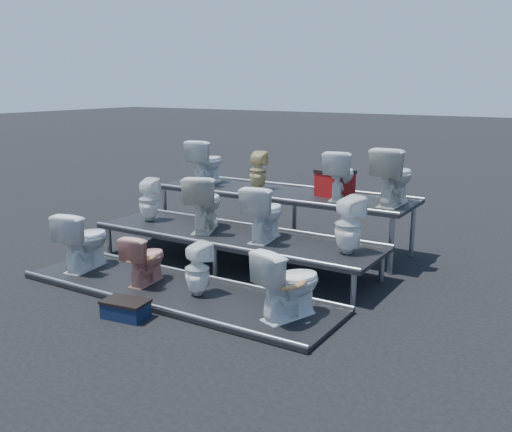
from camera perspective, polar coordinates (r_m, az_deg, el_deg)
The scene contains 18 objects.
ground at distance 8.12m, azimuth -2.10°, elevation -5.02°, with size 80.00×80.00×0.00m, color black.
tier_front at distance 7.13m, azimuth -7.98°, elevation -7.53°, with size 4.20×1.20×0.06m, color black.
tier_mid at distance 8.05m, azimuth -2.11°, elevation -3.47°, with size 4.20×1.20×0.46m, color black.
tier_back at distance 9.07m, azimuth 2.45°, elevation -0.25°, with size 4.20×1.20×0.86m, color black.
toilet_0 at distance 8.07m, azimuth -16.82°, elevation -2.29°, with size 0.45×0.79×0.80m, color white.
toilet_1 at distance 7.33m, azimuth -11.03°, elevation -4.18°, with size 0.36×0.63×0.64m, color tan.
toilet_2 at distance 6.81m, azimuth -5.88°, elevation -5.31°, with size 0.29×0.30×0.65m, color white.
toilet_3 at distance 6.15m, azimuth 3.30°, elevation -6.67°, with size 0.43×0.76×0.78m, color white.
toilet_4 at distance 8.87m, azimuth -10.68°, elevation 1.60°, with size 0.30×0.30×0.66m, color white.
toilet_5 at distance 8.19m, azimuth -5.20°, elevation 1.36°, with size 0.45×0.79×0.81m, color silver.
toilet_6 at distance 7.65m, azimuth 0.83°, elevation 0.36°, with size 0.42×0.74×0.76m, color white.
toilet_7 at distance 7.12m, azimuth 9.20°, elevation -0.90°, with size 0.33×0.34×0.73m, color white.
toilet_8 at distance 9.70m, azimuth -5.00°, elevation 5.43°, with size 0.42×0.73×0.75m, color white.
toilet_9 at distance 9.14m, azimuth 0.21°, elevation 4.56°, with size 0.27×0.28×0.61m, color #D2BF80.
toilet_10 at distance 8.48m, azimuth 8.40°, elevation 4.12°, with size 0.40×0.71×0.72m, color white.
toilet_11 at distance 8.19m, azimuth 13.58°, elevation 3.92°, with size 0.46×0.80×0.82m, color silver.
red_crate at distance 8.68m, azimuth 7.88°, elevation 3.10°, with size 0.49×0.39×0.35m, color maroon.
step_stool at distance 6.53m, azimuth -12.89°, elevation -9.17°, with size 0.49×0.29×0.17m, color #0E1A33.
Camera 1 is at (4.31, -6.40, 2.54)m, focal length 40.00 mm.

